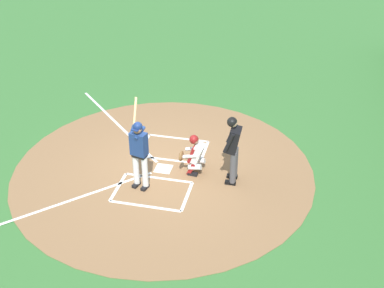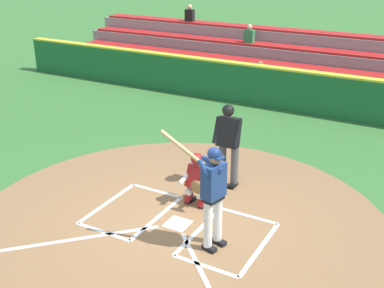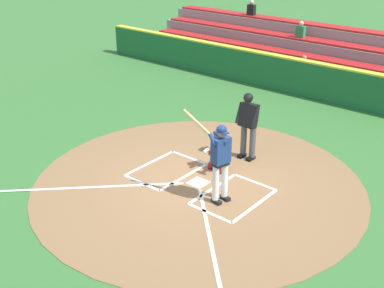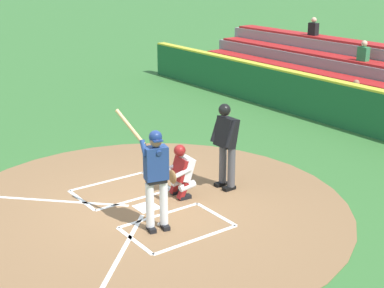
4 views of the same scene
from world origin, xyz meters
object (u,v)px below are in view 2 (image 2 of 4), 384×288
batter (213,191)px  plate_umpire (228,140)px  catcher (198,178)px  baseball (211,241)px

batter → plate_umpire: bearing=-71.4°
catcher → baseball: (-0.85, 1.08, -0.55)m
catcher → plate_umpire: 1.15m
catcher → plate_umpire: bearing=-99.8°
catcher → plate_umpire: (-0.18, -1.03, 0.49)m
batter → plate_umpire: size_ratio=1.14×
plate_umpire → baseball: size_ratio=25.20×
catcher → plate_umpire: size_ratio=0.61×
catcher → baseball: catcher is taller
catcher → baseball: 1.48m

